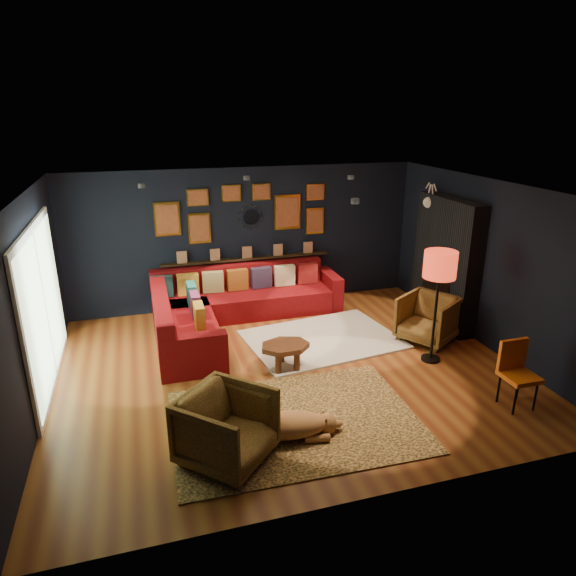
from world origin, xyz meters
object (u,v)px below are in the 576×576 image
object	(u,v)px
floor_lamp	(440,269)
armchair_left	(227,425)
coffee_table	(285,349)
orange_chair	(516,368)
armchair_right	(428,317)
gold_stool	(189,428)
pouf	(187,331)
dog	(286,421)
sectional	(224,308)

from	to	relation	value
floor_lamp	armchair_left	bearing A→B (deg)	-156.98
coffee_table	orange_chair	world-z (taller)	orange_chair
armchair_left	orange_chair	xyz separation A→B (m)	(3.71, 0.07, 0.07)
armchair_right	gold_stool	xyz separation A→B (m)	(-4.02, -1.69, -0.19)
pouf	armchair_right	distance (m)	3.89
armchair_left	dog	bearing A→B (deg)	-29.97
gold_stool	floor_lamp	bearing A→B (deg)	15.72
coffee_table	armchair_left	xyz separation A→B (m)	(-1.16, -1.78, 0.11)
gold_stool	dog	size ratio (longest dim) A/B	0.34
sectional	pouf	xyz separation A→B (m)	(-0.69, -0.50, -0.12)
armchair_left	armchair_right	xyz separation A→B (m)	(3.65, 2.06, -0.02)
armchair_left	armchair_right	bearing A→B (deg)	-16.11
sectional	armchair_right	xyz separation A→B (m)	(3.06, -1.53, 0.09)
dog	floor_lamp	bearing A→B (deg)	35.14
coffee_table	floor_lamp	distance (m)	2.48
sectional	armchair_left	xyz separation A→B (m)	(-0.59, -3.59, 0.12)
orange_chair	dog	size ratio (longest dim) A/B	0.66
orange_chair	floor_lamp	distance (m)	1.68
sectional	gold_stool	world-z (taller)	sectional
armchair_left	floor_lamp	bearing A→B (deg)	-22.56
sectional	floor_lamp	world-z (taller)	floor_lamp
dog	orange_chair	bearing A→B (deg)	7.78
floor_lamp	dog	bearing A→B (deg)	-155.10
sectional	armchair_right	size ratio (longest dim) A/B	4.08
armchair_left	armchair_right	world-z (taller)	armchair_left
armchair_left	orange_chair	world-z (taller)	armchair_left
coffee_table	floor_lamp	world-z (taller)	floor_lamp
coffee_table	gold_stool	xyz separation A→B (m)	(-1.53, -1.40, -0.10)
gold_stool	orange_chair	bearing A→B (deg)	-4.30
pouf	armchair_left	xyz separation A→B (m)	(0.10, -3.09, 0.24)
orange_chair	pouf	bearing A→B (deg)	141.26
coffee_table	armchair_left	distance (m)	2.13
armchair_right	armchair_left	bearing A→B (deg)	-92.71
coffee_table	armchair_right	world-z (taller)	armchair_right
gold_stool	sectional	bearing A→B (deg)	73.46
sectional	pouf	world-z (taller)	sectional
gold_stool	floor_lamp	distance (m)	4.05
sectional	armchair_left	bearing A→B (deg)	-99.30
coffee_table	floor_lamp	xyz separation A→B (m)	(2.19, -0.35, 1.11)
floor_lamp	armchair_right	bearing A→B (deg)	64.77
dog	coffee_table	bearing A→B (deg)	84.37
dog	armchair_right	bearing A→B (deg)	42.63
sectional	dog	world-z (taller)	sectional
coffee_table	orange_chair	distance (m)	3.07
orange_chair	dog	xyz separation A→B (m)	(-2.99, 0.13, -0.28)
sectional	dog	size ratio (longest dim) A/B	2.60
floor_lamp	orange_chair	bearing A→B (deg)	-75.29
pouf	gold_stool	world-z (taller)	gold_stool
armchair_right	dog	xyz separation A→B (m)	(-2.94, -1.86, -0.19)
gold_stool	dog	distance (m)	1.09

